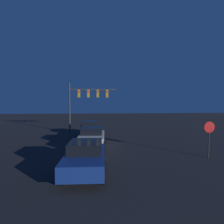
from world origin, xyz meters
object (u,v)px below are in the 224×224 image
(car_mid, at_px, (92,137))
(traffic_signal_mast, at_px, (85,98))
(stop_sign, at_px, (209,132))
(car_near, at_px, (85,157))
(car_far, at_px, (90,128))

(car_mid, distance_m, traffic_signal_mast, 7.89)
(traffic_signal_mast, xyz_separation_m, stop_sign, (8.61, -10.60, -2.51))
(car_near, bearing_deg, car_far, -86.57)
(car_far, height_order, traffic_signal_mast, traffic_signal_mast)
(car_near, height_order, stop_sign, stop_sign)
(car_mid, distance_m, car_far, 4.75)
(car_near, xyz_separation_m, car_mid, (0.19, 5.30, 0.00))
(car_near, distance_m, car_mid, 5.30)
(car_mid, xyz_separation_m, car_far, (-0.37, 4.73, 0.00))
(car_mid, height_order, stop_sign, stop_sign)
(traffic_signal_mast, bearing_deg, car_near, -86.30)
(car_near, xyz_separation_m, car_far, (-0.18, 10.03, 0.00))
(car_far, xyz_separation_m, stop_sign, (7.99, -8.27, 0.84))
(traffic_signal_mast, bearing_deg, stop_sign, -50.92)
(traffic_signal_mast, height_order, stop_sign, traffic_signal_mast)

